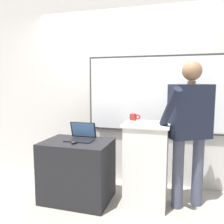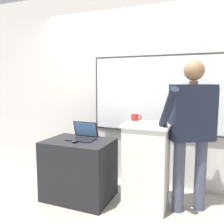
{
  "view_description": "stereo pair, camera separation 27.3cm",
  "coord_description": "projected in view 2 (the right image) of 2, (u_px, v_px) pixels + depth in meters",
  "views": [
    {
      "loc": [
        0.83,
        -2.25,
        1.47
      ],
      "look_at": [
        0.07,
        0.35,
        1.13
      ],
      "focal_mm": 38.0,
      "sensor_mm": 36.0,
      "label": 1
    },
    {
      "loc": [
        1.08,
        -2.16,
        1.47
      ],
      "look_at": [
        0.07,
        0.35,
        1.13
      ],
      "focal_mm": 38.0,
      "sensor_mm": 36.0,
      "label": 2
    }
  ],
  "objects": [
    {
      "name": "laptop",
      "position": [
        83.0,
        134.0,
        3.01
      ],
      "size": [
        0.34,
        0.27,
        0.22
      ],
      "color": "black",
      "rests_on": "side_desk"
    },
    {
      "name": "person_presenter",
      "position": [
        192.0,
        125.0,
        2.62
      ],
      "size": [
        0.64,
        0.73,
        1.71
      ],
      "rotation": [
        0.0,
        0.0,
        0.52
      ],
      "color": "#474C60",
      "rests_on": "ground_plane"
    },
    {
      "name": "side_desk",
      "position": [
        79.0,
        169.0,
        3.0
      ],
      "size": [
        0.83,
        0.6,
        0.75
      ],
      "color": "black",
      "rests_on": "ground_plane"
    },
    {
      "name": "coffee_mug",
      "position": [
        135.0,
        117.0,
        2.89
      ],
      "size": [
        0.13,
        0.08,
        0.08
      ],
      "color": "maroon",
      "rests_on": "lectern_podium"
    },
    {
      "name": "ground_plane",
      "position": [
        94.0,
        218.0,
        2.58
      ],
      "size": [
        30.0,
        30.0,
        0.0
      ],
      "primitive_type": "plane",
      "color": "gray"
    },
    {
      "name": "computer_mouse_by_keyboard",
      "position": [
        166.0,
        124.0,
        2.58
      ],
      "size": [
        0.06,
        0.1,
        0.03
      ],
      "color": "#BCBCC1",
      "rests_on": "lectern_podium"
    },
    {
      "name": "computer_mouse_by_laptop",
      "position": [
        75.0,
        141.0,
        2.84
      ],
      "size": [
        0.06,
        0.1,
        0.03
      ],
      "color": "black",
      "rests_on": "side_desk"
    },
    {
      "name": "back_wall",
      "position": [
        130.0,
        87.0,
        3.46
      ],
      "size": [
        6.4,
        0.17,
        2.81
      ],
      "color": "silver",
      "rests_on": "ground_plane"
    },
    {
      "name": "lectern_podium",
      "position": [
        146.0,
        166.0,
        2.76
      ],
      "size": [
        0.53,
        0.43,
        1.0
      ],
      "color": "silver",
      "rests_on": "ground_plane"
    },
    {
      "name": "wireless_keyboard",
      "position": [
        144.0,
        124.0,
        2.65
      ],
      "size": [
        0.4,
        0.13,
        0.02
      ],
      "color": "beige",
      "rests_on": "lectern_podium"
    }
  ]
}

